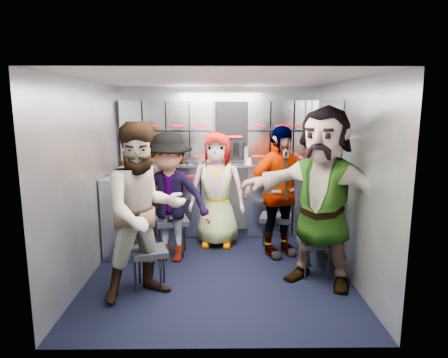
{
  "coord_description": "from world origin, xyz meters",
  "views": [
    {
      "loc": [
        0.01,
        -4.27,
        1.84
      ],
      "look_at": [
        0.06,
        0.35,
        0.98
      ],
      "focal_mm": 32.0,
      "sensor_mm": 36.0,
      "label": 1
    }
  ],
  "objects_px": {
    "jump_seat_near_right": "(316,245)",
    "attendant_arc_e": "(322,197)",
    "attendant_arc_c": "(217,190)",
    "jump_seat_mid_left": "(172,223)",
    "attendant_arc_d": "(279,192)",
    "attendant_arc_a": "(144,212)",
    "attendant_standing": "(134,190)",
    "jump_seat_center": "(217,213)",
    "jump_seat_near_left": "(149,254)",
    "jump_seat_mid_right": "(276,220)",
    "attendant_arc_b": "(169,198)"
  },
  "relations": [
    {
      "from": "jump_seat_near_right",
      "to": "attendant_arc_e",
      "type": "relative_size",
      "value": 0.22
    },
    {
      "from": "attendant_arc_e",
      "to": "attendant_arc_c",
      "type": "bearing_deg",
      "value": 165.12
    },
    {
      "from": "jump_seat_mid_left",
      "to": "attendant_arc_d",
      "type": "height_order",
      "value": "attendant_arc_d"
    },
    {
      "from": "attendant_arc_a",
      "to": "jump_seat_near_right",
      "type": "bearing_deg",
      "value": -14.93
    },
    {
      "from": "jump_seat_near_right",
      "to": "attendant_standing",
      "type": "relative_size",
      "value": 0.25
    },
    {
      "from": "jump_seat_near_right",
      "to": "attendant_standing",
      "type": "distance_m",
      "value": 2.28
    },
    {
      "from": "jump_seat_center",
      "to": "attendant_arc_e",
      "type": "bearing_deg",
      "value": -51.67
    },
    {
      "from": "attendant_arc_d",
      "to": "attendant_arc_e",
      "type": "bearing_deg",
      "value": -93.84
    },
    {
      "from": "jump_seat_mid_left",
      "to": "attendant_arc_a",
      "type": "relative_size",
      "value": 0.28
    },
    {
      "from": "jump_seat_near_left",
      "to": "attendant_arc_a",
      "type": "bearing_deg",
      "value": -90.0
    },
    {
      "from": "jump_seat_mid_right",
      "to": "attendant_arc_b",
      "type": "height_order",
      "value": "attendant_arc_b"
    },
    {
      "from": "jump_seat_center",
      "to": "attendant_standing",
      "type": "height_order",
      "value": "attendant_standing"
    },
    {
      "from": "jump_seat_near_right",
      "to": "jump_seat_mid_left",
      "type": "bearing_deg",
      "value": 158.36
    },
    {
      "from": "jump_seat_mid_left",
      "to": "attendant_arc_e",
      "type": "distance_m",
      "value": 1.9
    },
    {
      "from": "attendant_arc_a",
      "to": "jump_seat_mid_right",
      "type": "bearing_deg",
      "value": 11.89
    },
    {
      "from": "jump_seat_mid_right",
      "to": "attendant_arc_d",
      "type": "height_order",
      "value": "attendant_arc_d"
    },
    {
      "from": "jump_seat_mid_left",
      "to": "attendant_arc_d",
      "type": "bearing_deg",
      "value": -1.02
    },
    {
      "from": "jump_seat_mid_left",
      "to": "attendant_arc_b",
      "type": "xyz_separation_m",
      "value": [
        0.0,
        -0.18,
        0.36
      ]
    },
    {
      "from": "attendant_arc_c",
      "to": "attendant_arc_e",
      "type": "bearing_deg",
      "value": -40.57
    },
    {
      "from": "attendant_arc_a",
      "to": "attendant_arc_d",
      "type": "relative_size",
      "value": 1.06
    },
    {
      "from": "jump_seat_mid_right",
      "to": "jump_seat_near_right",
      "type": "xyz_separation_m",
      "value": [
        0.32,
        -0.8,
        -0.05
      ]
    },
    {
      "from": "attendant_arc_a",
      "to": "attendant_arc_c",
      "type": "height_order",
      "value": "attendant_arc_a"
    },
    {
      "from": "jump_seat_mid_left",
      "to": "attendant_arc_d",
      "type": "distance_m",
      "value": 1.37
    },
    {
      "from": "attendant_arc_b",
      "to": "attendant_arc_c",
      "type": "distance_m",
      "value": 0.77
    },
    {
      "from": "attendant_arc_d",
      "to": "attendant_arc_e",
      "type": "xyz_separation_m",
      "value": [
        0.32,
        -0.8,
        0.12
      ]
    },
    {
      "from": "attendant_arc_b",
      "to": "jump_seat_near_right",
      "type": "bearing_deg",
      "value": -7.75
    },
    {
      "from": "jump_seat_mid_right",
      "to": "attendant_arc_a",
      "type": "bearing_deg",
      "value": -138.69
    },
    {
      "from": "jump_seat_mid_right",
      "to": "jump_seat_near_right",
      "type": "bearing_deg",
      "value": -68.18
    },
    {
      "from": "jump_seat_mid_left",
      "to": "jump_seat_near_right",
      "type": "distance_m",
      "value": 1.76
    },
    {
      "from": "attendant_arc_c",
      "to": "attendant_arc_e",
      "type": "relative_size",
      "value": 0.81
    },
    {
      "from": "attendant_arc_e",
      "to": "jump_seat_near_right",
      "type": "bearing_deg",
      "value": 122.77
    },
    {
      "from": "jump_seat_mid_left",
      "to": "jump_seat_mid_right",
      "type": "xyz_separation_m",
      "value": [
        1.31,
        0.16,
        -0.01
      ]
    },
    {
      "from": "attendant_arc_a",
      "to": "attendant_arc_c",
      "type": "xyz_separation_m",
      "value": [
        0.68,
        1.45,
        -0.1
      ]
    },
    {
      "from": "attendant_arc_e",
      "to": "jump_seat_mid_right",
      "type": "bearing_deg",
      "value": 140.89
    },
    {
      "from": "jump_seat_mid_left",
      "to": "attendant_arc_b",
      "type": "relative_size",
      "value": 0.31
    },
    {
      "from": "jump_seat_near_left",
      "to": "attendant_arc_d",
      "type": "distance_m",
      "value": 1.75
    },
    {
      "from": "jump_seat_center",
      "to": "attendant_standing",
      "type": "bearing_deg",
      "value": -157.41
    },
    {
      "from": "jump_seat_near_left",
      "to": "attendant_arc_b",
      "type": "relative_size",
      "value": 0.28
    },
    {
      "from": "jump_seat_near_right",
      "to": "attendant_arc_e",
      "type": "distance_m",
      "value": 0.6
    },
    {
      "from": "jump_seat_near_left",
      "to": "jump_seat_mid_left",
      "type": "bearing_deg",
      "value": 82.58
    },
    {
      "from": "jump_seat_near_right",
      "to": "attendant_arc_a",
      "type": "distance_m",
      "value": 1.88
    },
    {
      "from": "jump_seat_mid_right",
      "to": "attendant_standing",
      "type": "distance_m",
      "value": 1.83
    },
    {
      "from": "jump_seat_mid_right",
      "to": "attendant_arc_d",
      "type": "distance_m",
      "value": 0.44
    },
    {
      "from": "attendant_arc_b",
      "to": "attendant_standing",
      "type": "bearing_deg",
      "value": 157.21
    },
    {
      "from": "jump_seat_near_left",
      "to": "jump_seat_center",
      "type": "bearing_deg",
      "value": 64.84
    },
    {
      "from": "jump_seat_center",
      "to": "jump_seat_mid_right",
      "type": "height_order",
      "value": "jump_seat_mid_right"
    },
    {
      "from": "jump_seat_center",
      "to": "jump_seat_mid_right",
      "type": "relative_size",
      "value": 0.97
    },
    {
      "from": "attendant_arc_b",
      "to": "attendant_arc_c",
      "type": "height_order",
      "value": "attendant_arc_b"
    },
    {
      "from": "attendant_arc_b",
      "to": "attendant_arc_a",
      "type": "bearing_deg",
      "value": -89.18
    },
    {
      "from": "attendant_arc_a",
      "to": "attendant_arc_d",
      "type": "bearing_deg",
      "value": 7.56
    }
  ]
}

